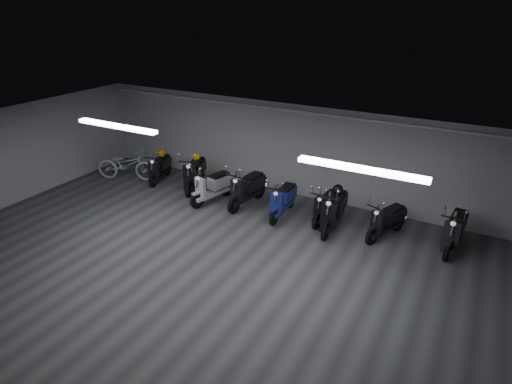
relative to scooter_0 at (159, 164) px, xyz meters
The scene contains 19 objects.
floor 5.81m from the scooter_0, 41.51° to the right, with size 14.00×10.00×0.01m, color #39393C.
ceiling 6.18m from the scooter_0, 41.51° to the right, with size 14.00×10.00×0.01m, color gray.
back_wall 4.55m from the scooter_0, 15.17° to the left, with size 14.00×0.01×2.80m, color #9B9B9E.
fluor_strip_left 3.78m from the scooter_0, 64.85° to the right, with size 2.40×0.18×0.08m, color white.
fluor_strip_right 8.14m from the scooter_0, 21.12° to the right, with size 2.40×0.18×0.08m, color white.
conduit 4.89m from the scooter_0, 14.12° to the left, with size 0.05×0.05×13.60m, color white.
scooter_0 is the anchor object (origin of this frame).
scooter_1 1.41m from the scooter_0, ahead, with size 0.63×1.88×1.40m, color black, non-canonical shape.
scooter_2 2.49m from the scooter_0, 11.92° to the right, with size 0.59×1.78×1.32m, color silver, non-canonical shape.
scooter_3 3.46m from the scooter_0, ahead, with size 0.62×1.87×1.39m, color black, non-canonical shape.
scooter_4 4.66m from the scooter_0, ahead, with size 0.57×1.72×1.28m, color navy, non-canonical shape.
scooter_5 5.81m from the scooter_0, ahead, with size 0.54×1.61×1.20m, color black, non-canonical shape.
scooter_7 6.14m from the scooter_0, ahead, with size 0.63×1.90×1.42m, color black, non-canonical shape.
scooter_8 7.44m from the scooter_0, ahead, with size 0.55×1.66×1.23m, color black, non-canonical shape.
scooter_9 9.00m from the scooter_0, ahead, with size 0.61×1.82×1.35m, color black, non-canonical shape.
bicycle 1.16m from the scooter_0, 159.00° to the right, with size 0.69×1.96×1.27m, color white.
helmet_0 0.36m from the scooter_0, 105.48° to the left, with size 0.27×0.27×0.27m, color #C17C0B.
helmet_1 6.13m from the scooter_0, ahead, with size 0.28×0.28×0.28m, color black.
helmet_2 1.40m from the scooter_0, 11.65° to the left, with size 0.25×0.25×0.25m, color gold.
Camera 1 is at (4.81, -6.29, 5.55)m, focal length 30.22 mm.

